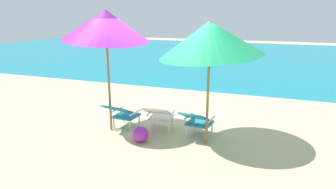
{
  "coord_description": "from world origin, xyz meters",
  "views": [
    {
      "loc": [
        2.34,
        -6.14,
        2.62
      ],
      "look_at": [
        0.0,
        0.28,
        0.75
      ],
      "focal_mm": 32.13,
      "sensor_mm": 36.0,
      "label": 1
    }
  ],
  "objects_px": {
    "lounge_chair_right": "(197,120)",
    "beach_umbrella_right": "(210,39)",
    "lounge_chair_center": "(159,115)",
    "beach_ball": "(141,134)",
    "lounge_chair_left": "(122,113)",
    "beach_umbrella_left": "(106,25)"
  },
  "relations": [
    {
      "from": "lounge_chair_right",
      "to": "beach_umbrella_right",
      "type": "distance_m",
      "value": 1.77
    },
    {
      "from": "lounge_chair_center",
      "to": "beach_umbrella_right",
      "type": "distance_m",
      "value": 2.09
    },
    {
      "from": "lounge_chair_center",
      "to": "beach_ball",
      "type": "xyz_separation_m",
      "value": [
        -0.17,
        -0.65,
        -0.24
      ]
    },
    {
      "from": "beach_ball",
      "to": "lounge_chair_left",
      "type": "bearing_deg",
      "value": 144.79
    },
    {
      "from": "lounge_chair_center",
      "to": "beach_umbrella_right",
      "type": "relative_size",
      "value": 0.33
    },
    {
      "from": "lounge_chair_right",
      "to": "beach_umbrella_left",
      "type": "relative_size",
      "value": 0.34
    },
    {
      "from": "beach_ball",
      "to": "lounge_chair_center",
      "type": "bearing_deg",
      "value": 75.54
    },
    {
      "from": "lounge_chair_left",
      "to": "lounge_chair_right",
      "type": "height_order",
      "value": "same"
    },
    {
      "from": "lounge_chair_center",
      "to": "beach_umbrella_left",
      "type": "relative_size",
      "value": 0.34
    },
    {
      "from": "lounge_chair_right",
      "to": "beach_umbrella_left",
      "type": "height_order",
      "value": "beach_umbrella_left"
    },
    {
      "from": "beach_umbrella_left",
      "to": "beach_umbrella_right",
      "type": "height_order",
      "value": "beach_umbrella_left"
    },
    {
      "from": "lounge_chair_left",
      "to": "lounge_chair_right",
      "type": "xyz_separation_m",
      "value": [
        1.73,
        0.12,
        0.0
      ]
    },
    {
      "from": "lounge_chair_left",
      "to": "lounge_chair_center",
      "type": "xyz_separation_m",
      "value": [
        0.86,
        0.16,
        0.0
      ]
    },
    {
      "from": "lounge_chair_center",
      "to": "lounge_chair_right",
      "type": "relative_size",
      "value": 1.0
    },
    {
      "from": "beach_umbrella_right",
      "to": "beach_ball",
      "type": "height_order",
      "value": "beach_umbrella_right"
    },
    {
      "from": "beach_umbrella_right",
      "to": "beach_ball",
      "type": "xyz_separation_m",
      "value": [
        -1.3,
        -0.41,
        -1.97
      ]
    },
    {
      "from": "lounge_chair_left",
      "to": "beach_ball",
      "type": "height_order",
      "value": "lounge_chair_left"
    },
    {
      "from": "lounge_chair_center",
      "to": "lounge_chair_right",
      "type": "xyz_separation_m",
      "value": [
        0.87,
        -0.04,
        0.0
      ]
    },
    {
      "from": "beach_ball",
      "to": "beach_umbrella_left",
      "type": "bearing_deg",
      "value": 158.22
    },
    {
      "from": "lounge_chair_left",
      "to": "beach_umbrella_left",
      "type": "relative_size",
      "value": 0.33
    },
    {
      "from": "beach_ball",
      "to": "lounge_chair_right",
      "type": "bearing_deg",
      "value": 30.23
    },
    {
      "from": "lounge_chair_right",
      "to": "lounge_chair_center",
      "type": "bearing_deg",
      "value": 177.35
    }
  ]
}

